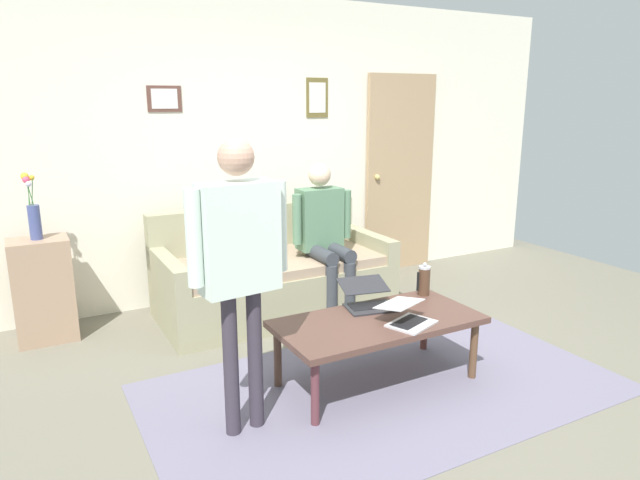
{
  "coord_description": "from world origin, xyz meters",
  "views": [
    {
      "loc": [
        1.89,
        2.76,
        1.8
      ],
      "look_at": [
        -0.02,
        -0.77,
        0.8
      ],
      "focal_mm": 31.9,
      "sensor_mm": 36.0,
      "label": 1
    }
  ],
  "objects_px": {
    "laptop_left": "(368,299)",
    "side_shelf": "(43,290)",
    "flower_vase": "(33,214)",
    "coffee_table": "(378,325)",
    "laptop_center": "(407,317)",
    "person_standing": "(239,251)",
    "french_press": "(424,280)",
    "interior_door": "(400,174)",
    "couch": "(273,277)",
    "person_seated": "(324,230)"
  },
  "relations": [
    {
      "from": "coffee_table",
      "to": "person_standing",
      "type": "distance_m",
      "value": 1.15
    },
    {
      "from": "coffee_table",
      "to": "laptop_center",
      "type": "distance_m",
      "value": 0.21
    },
    {
      "from": "interior_door",
      "to": "side_shelf",
      "type": "xyz_separation_m",
      "value": [
        3.5,
        0.29,
        -0.63
      ]
    },
    {
      "from": "laptop_center",
      "to": "side_shelf",
      "type": "distance_m",
      "value": 2.74
    },
    {
      "from": "flower_vase",
      "to": "interior_door",
      "type": "bearing_deg",
      "value": -175.2
    },
    {
      "from": "laptop_left",
      "to": "french_press",
      "type": "distance_m",
      "value": 0.48
    },
    {
      "from": "coffee_table",
      "to": "person_standing",
      "type": "height_order",
      "value": "person_standing"
    },
    {
      "from": "side_shelf",
      "to": "flower_vase",
      "type": "distance_m",
      "value": 0.58
    },
    {
      "from": "laptop_center",
      "to": "person_standing",
      "type": "relative_size",
      "value": 0.24
    },
    {
      "from": "person_standing",
      "to": "person_seated",
      "type": "xyz_separation_m",
      "value": [
        -1.26,
        -1.38,
        -0.3
      ]
    },
    {
      "from": "laptop_left",
      "to": "person_seated",
      "type": "xyz_separation_m",
      "value": [
        -0.24,
        -1.05,
        0.24
      ]
    },
    {
      "from": "person_standing",
      "to": "side_shelf",
      "type": "bearing_deg",
      "value": -64.72
    },
    {
      "from": "side_shelf",
      "to": "person_seated",
      "type": "bearing_deg",
      "value": 167.01
    },
    {
      "from": "couch",
      "to": "coffee_table",
      "type": "bearing_deg",
      "value": 92.66
    },
    {
      "from": "interior_door",
      "to": "french_press",
      "type": "xyz_separation_m",
      "value": [
        1.11,
        1.84,
        -0.48
      ]
    },
    {
      "from": "interior_door",
      "to": "side_shelf",
      "type": "bearing_deg",
      "value": 4.82
    },
    {
      "from": "french_press",
      "to": "laptop_center",
      "type": "bearing_deg",
      "value": 41.18
    },
    {
      "from": "coffee_table",
      "to": "french_press",
      "type": "height_order",
      "value": "french_press"
    },
    {
      "from": "laptop_left",
      "to": "laptop_center",
      "type": "xyz_separation_m",
      "value": [
        -0.05,
        0.37,
        -0.0
      ]
    },
    {
      "from": "side_shelf",
      "to": "person_seated",
      "type": "height_order",
      "value": "person_seated"
    },
    {
      "from": "coffee_table",
      "to": "laptop_left",
      "type": "distance_m",
      "value": 0.26
    },
    {
      "from": "flower_vase",
      "to": "french_press",
      "type": "bearing_deg",
      "value": 147.15
    },
    {
      "from": "laptop_left",
      "to": "side_shelf",
      "type": "bearing_deg",
      "value": -38.92
    },
    {
      "from": "interior_door",
      "to": "couch",
      "type": "height_order",
      "value": "interior_door"
    },
    {
      "from": "laptop_left",
      "to": "flower_vase",
      "type": "distance_m",
      "value": 2.51
    },
    {
      "from": "interior_door",
      "to": "couch",
      "type": "xyz_separation_m",
      "value": [
        1.73,
        0.56,
        -0.72
      ]
    },
    {
      "from": "side_shelf",
      "to": "couch",
      "type": "bearing_deg",
      "value": 171.37
    },
    {
      "from": "laptop_center",
      "to": "person_standing",
      "type": "height_order",
      "value": "person_standing"
    },
    {
      "from": "side_shelf",
      "to": "flower_vase",
      "type": "relative_size",
      "value": 1.6
    },
    {
      "from": "interior_door",
      "to": "laptop_center",
      "type": "distance_m",
      "value": 2.75
    },
    {
      "from": "interior_door",
      "to": "person_standing",
      "type": "bearing_deg",
      "value": 39.77
    },
    {
      "from": "coffee_table",
      "to": "laptop_center",
      "type": "bearing_deg",
      "value": 129.17
    },
    {
      "from": "interior_door",
      "to": "flower_vase",
      "type": "distance_m",
      "value": 3.51
    },
    {
      "from": "couch",
      "to": "interior_door",
      "type": "bearing_deg",
      "value": -161.93
    },
    {
      "from": "french_press",
      "to": "person_standing",
      "type": "relative_size",
      "value": 0.15
    },
    {
      "from": "coffee_table",
      "to": "laptop_left",
      "type": "bearing_deg",
      "value": -107.41
    },
    {
      "from": "interior_door",
      "to": "laptop_center",
      "type": "xyz_separation_m",
      "value": [
        1.54,
        2.21,
        -0.54
      ]
    },
    {
      "from": "interior_door",
      "to": "side_shelf",
      "type": "distance_m",
      "value": 3.56
    },
    {
      "from": "interior_door",
      "to": "person_standing",
      "type": "height_order",
      "value": "interior_door"
    },
    {
      "from": "laptop_center",
      "to": "person_seated",
      "type": "height_order",
      "value": "person_seated"
    },
    {
      "from": "laptop_left",
      "to": "person_standing",
      "type": "distance_m",
      "value": 1.21
    },
    {
      "from": "laptop_left",
      "to": "coffee_table",
      "type": "bearing_deg",
      "value": 72.59
    },
    {
      "from": "couch",
      "to": "laptop_left",
      "type": "bearing_deg",
      "value": 96.35
    },
    {
      "from": "coffee_table",
      "to": "french_press",
      "type": "xyz_separation_m",
      "value": [
        -0.55,
        -0.23,
        0.15
      ]
    },
    {
      "from": "couch",
      "to": "flower_vase",
      "type": "xyz_separation_m",
      "value": [
        1.77,
        -0.27,
        0.68
      ]
    },
    {
      "from": "person_seated",
      "to": "flower_vase",
      "type": "bearing_deg",
      "value": -13.0
    },
    {
      "from": "couch",
      "to": "laptop_left",
      "type": "distance_m",
      "value": 1.3
    },
    {
      "from": "person_standing",
      "to": "flower_vase",
      "type": "bearing_deg",
      "value": -64.65
    },
    {
      "from": "couch",
      "to": "flower_vase",
      "type": "bearing_deg",
      "value": -8.65
    },
    {
      "from": "laptop_left",
      "to": "flower_vase",
      "type": "height_order",
      "value": "flower_vase"
    }
  ]
}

